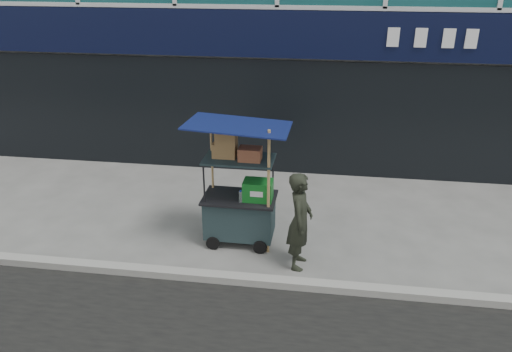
# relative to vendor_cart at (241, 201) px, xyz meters

# --- Properties ---
(ground) EXTENTS (80.00, 80.00, 0.00)m
(ground) POSITION_rel_vendor_cart_xyz_m (0.23, -0.94, -0.73)
(ground) COLOR #62625E
(ground) RESTS_ON ground
(curb) EXTENTS (80.00, 0.18, 0.12)m
(curb) POSITION_rel_vendor_cart_xyz_m (0.23, -1.14, -0.67)
(curb) COLOR #989890
(curb) RESTS_ON ground
(vendor_cart) EXTENTS (1.54, 1.10, 2.07)m
(vendor_cart) POSITION_rel_vendor_cart_xyz_m (0.00, 0.00, 0.00)
(vendor_cart) COLOR #1B2B2E
(vendor_cart) RESTS_ON ground
(vendor_man) EXTENTS (0.40, 0.58, 1.51)m
(vendor_man) POSITION_rel_vendor_cart_xyz_m (0.98, -0.56, 0.03)
(vendor_man) COLOR black
(vendor_man) RESTS_ON ground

